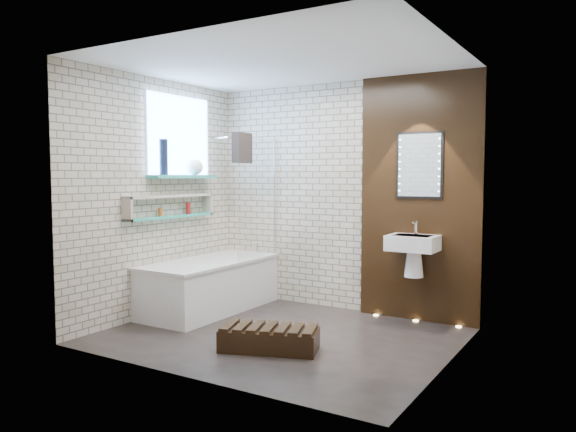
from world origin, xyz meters
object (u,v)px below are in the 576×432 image
Objects in this scene: bath_screen at (257,198)px; bathtub at (210,285)px; washbasin at (413,249)px; walnut_step at (269,339)px; led_mirror at (419,165)px.

bathtub is at bearing -128.90° from bath_screen.
walnut_step is (-0.80, -1.49, -0.69)m from washbasin.
led_mirror is at bearing 64.13° from walnut_step.
bath_screen is 1.89m from led_mirror.
led_mirror is at bearing 90.00° from washbasin.
bath_screen is 2.00× the size of led_mirror.
bath_screen reaches higher than washbasin.
walnut_step is at bearing -118.21° from washbasin.
bath_screen is at bearing -169.34° from led_mirror.
bathtub is at bearing -160.22° from led_mirror.
walnut_step is at bearing -115.87° from led_mirror.
bath_screen is (0.35, 0.44, 0.99)m from bathtub.
washbasin is 0.88m from led_mirror.
bathtub is 2.04× the size of walnut_step.
walnut_step is at bearing -32.26° from bathtub.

